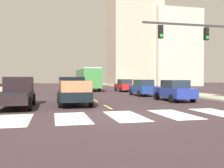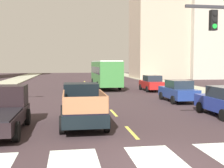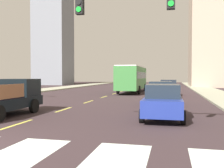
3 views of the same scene
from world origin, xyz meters
TOP-DOWN VIEW (x-y plane):
  - ground_plane at (0.00, 0.00)m, footprint 160.00×160.00m
  - sidewalk_right at (11.55, 18.00)m, footprint 3.71×110.00m
  - crosswalk_stripe_3 at (0.00, 0.00)m, footprint 1.58×3.67m
  - lane_dash_0 at (0.00, 4.00)m, footprint 0.16×2.40m
  - lane_dash_1 at (0.00, 9.00)m, footprint 0.16×2.40m
  - lane_dash_2 at (0.00, 14.00)m, footprint 0.16×2.40m
  - lane_dash_3 at (0.00, 19.00)m, footprint 0.16×2.40m
  - lane_dash_4 at (0.00, 24.00)m, footprint 0.16×2.40m
  - lane_dash_5 at (0.00, 29.00)m, footprint 0.16×2.40m
  - lane_dash_6 at (0.00, 34.00)m, footprint 0.16×2.40m
  - lane_dash_7 at (0.00, 39.00)m, footprint 0.16×2.40m
  - pickup_stakebed at (-2.07, 6.18)m, footprint 2.18×5.20m
  - pickup_dark at (-5.76, 5.28)m, footprint 2.18×5.20m
  - city_bus at (1.78, 26.29)m, footprint 2.72×10.80m
  - sedan_mid at (6.34, 21.88)m, footprint 2.02×4.40m
  - sedan_far at (5.87, 13.23)m, footprint 2.02×4.40m
  - tower_tall_centre at (15.98, 46.69)m, footprint 11.57×9.71m
  - block_mid_right at (25.45, 45.51)m, footprint 11.50×10.04m

SIDE VIEW (x-z plane):
  - ground_plane at x=0.00m, z-range 0.00..0.00m
  - lane_dash_0 at x=0.00m, z-range 0.00..0.01m
  - lane_dash_1 at x=0.00m, z-range 0.00..0.01m
  - lane_dash_2 at x=0.00m, z-range 0.00..0.01m
  - lane_dash_3 at x=0.00m, z-range 0.00..0.01m
  - lane_dash_4 at x=0.00m, z-range 0.00..0.01m
  - lane_dash_5 at x=0.00m, z-range 0.00..0.01m
  - lane_dash_6 at x=0.00m, z-range 0.00..0.01m
  - lane_dash_7 at x=0.00m, z-range 0.00..0.01m
  - crosswalk_stripe_3 at x=0.00m, z-range 0.00..0.01m
  - sidewalk_right at x=11.55m, z-range 0.00..0.15m
  - sedan_mid at x=6.34m, z-range 0.00..1.72m
  - sedan_far at x=5.87m, z-range 0.00..1.72m
  - pickup_dark at x=-5.76m, z-range -0.06..1.90m
  - pickup_stakebed at x=-2.07m, z-range -0.04..1.92m
  - city_bus at x=1.78m, z-range 0.29..3.61m
  - block_mid_right at x=25.45m, z-range 0.00..18.19m
  - tower_tall_centre at x=15.98m, z-range 0.00..26.64m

